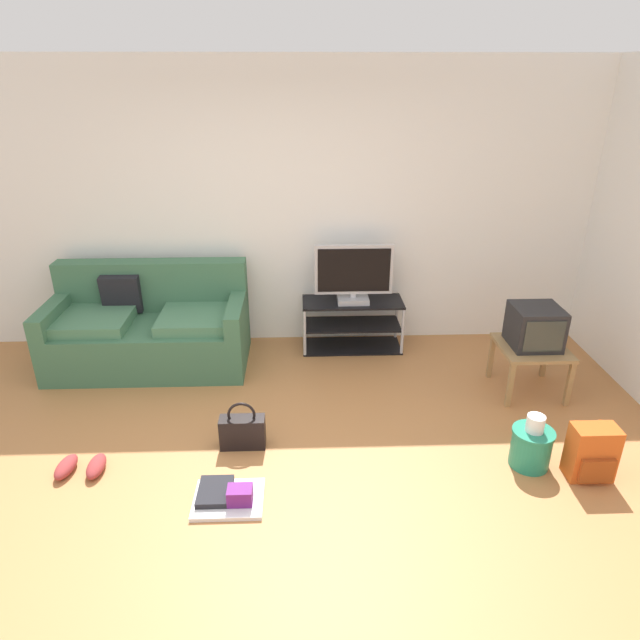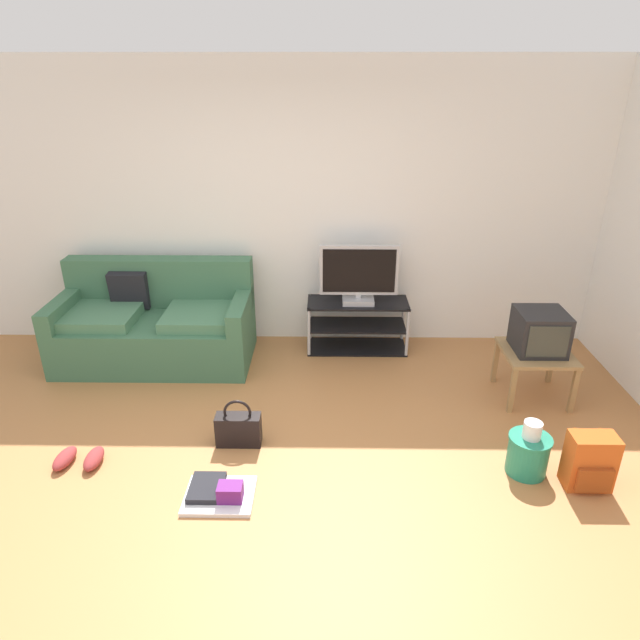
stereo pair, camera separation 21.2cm
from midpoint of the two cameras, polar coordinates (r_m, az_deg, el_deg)
ground_plane at (r=3.86m, az=-6.07°, el=-17.70°), size 9.00×9.80×0.02m
wall_back at (r=5.46m, az=-5.13°, el=11.31°), size 9.00×0.10×2.70m
couch at (r=5.49m, az=-18.10°, el=-0.89°), size 1.79×0.87×0.92m
tv_stand at (r=5.53m, az=2.21°, el=-0.47°), size 0.98×0.40×0.50m
flat_tv at (r=5.31m, az=2.32°, el=4.67°), size 0.75×0.22×0.57m
side_table at (r=5.02m, az=19.70°, el=-3.17°), size 0.55×0.55×0.43m
crt_tv at (r=4.94m, az=20.01°, el=-0.66°), size 0.39×0.39×0.34m
backpack at (r=4.24m, az=24.73°, el=-12.27°), size 0.30×0.25×0.39m
handbag at (r=4.23m, az=-9.38°, el=-11.16°), size 0.33×0.13×0.38m
cleaning_bucket at (r=4.21m, az=19.45°, el=-11.98°), size 0.29×0.29×0.41m
sneakers_pair at (r=4.37m, az=-24.56°, el=-13.50°), size 0.34×0.27×0.09m
floor_tray at (r=3.84m, az=-11.07°, el=-17.31°), size 0.45×0.37×0.14m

